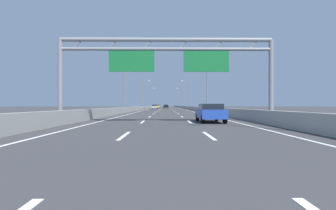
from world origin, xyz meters
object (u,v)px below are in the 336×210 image
streetlamp_right_far (188,93)px  streetlamp_right_distant (181,96)px  streetlamp_right_mid (206,83)px  streetlamp_left_far (143,93)px  streetlamp_left_mid (126,83)px  sign_gantry (167,58)px  streetlamp_left_distant (150,96)px  black_car (166,106)px  yellow_car (158,106)px  blue_car (210,113)px  silver_car (155,107)px

streetlamp_right_far → streetlamp_right_distant: same height
streetlamp_right_mid → streetlamp_left_far: 40.48m
streetlamp_left_mid → streetlamp_right_distant: same height
sign_gantry → streetlamp_right_distant: (7.42, 104.24, 0.59)m
streetlamp_left_distant → black_car: 25.47m
yellow_car → black_car: 12.85m
streetlamp_left_mid → blue_car: bearing=-69.4°
streetlamp_left_distant → blue_car: (10.83, -104.00, -4.66)m
sign_gantry → blue_car: 5.25m
streetlamp_left_far → streetlamp_right_far: same height
streetlamp_left_mid → streetlamp_right_far: (14.93, 37.63, 0.00)m
silver_car → streetlamp_right_distant: bearing=75.2°
streetlamp_left_far → streetlamp_left_distant: 37.63m
streetlamp_left_distant → streetlamp_right_far: bearing=-68.4°
streetlamp_right_mid → streetlamp_right_distant: bearing=90.0°
streetlamp_right_far → streetlamp_right_mid: bearing=-90.0°
streetlamp_left_far → streetlamp_right_far: 14.93m
streetlamp_right_mid → black_car: bearing=98.1°
blue_car → streetlamp_left_mid: bearing=110.6°
streetlamp_left_distant → streetlamp_right_distant: (14.93, 0.00, 0.00)m
streetlamp_right_mid → yellow_car: size_ratio=2.11×
streetlamp_left_distant → yellow_car: (4.07, -11.51, -4.64)m
streetlamp_right_far → black_car: 16.28m
sign_gantry → streetlamp_right_distant: 104.50m
streetlamp_right_mid → blue_car: 29.41m
streetlamp_right_distant → streetlamp_right_mid: bearing=-90.0°
streetlamp_left_mid → streetlamp_left_far: 37.63m
streetlamp_right_mid → blue_car: (-4.11, -28.74, -4.66)m
sign_gantry → silver_car: sign_gantry is taller
yellow_car → black_car: (3.52, -12.36, -0.00)m
streetlamp_left_far → streetlamp_left_distant: size_ratio=1.00×
streetlamp_right_far → yellow_car: streetlamp_right_far is taller
yellow_car → silver_car: (-0.08, -30.03, -0.01)m
streetlamp_right_distant → silver_car: size_ratio=2.05×
streetlamp_left_distant → streetlamp_right_distant: 14.93m
streetlamp_right_distant → yellow_car: 16.50m
streetlamp_right_mid → streetlamp_right_far: same height
streetlamp_left_far → streetlamp_right_mid: bearing=-68.4°
streetlamp_right_distant → streetlamp_left_far: bearing=-111.6°
streetlamp_left_far → yellow_car: 26.84m
streetlamp_right_mid → streetlamp_right_far: size_ratio=1.00×
streetlamp_right_far → silver_car: streetlamp_right_far is taller
streetlamp_right_mid → black_car: size_ratio=2.26×
streetlamp_left_far → streetlamp_right_distant: bearing=68.4°
blue_car → yellow_car: bearing=94.2°
streetlamp_right_far → streetlamp_left_distant: 40.48m
sign_gantry → streetlamp_right_distant: bearing=85.9°
streetlamp_left_mid → streetlamp_right_mid: size_ratio=1.00×
streetlamp_left_mid → streetlamp_left_distant: (0.00, 75.26, 0.00)m
streetlamp_left_mid → streetlamp_right_distant: 76.72m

